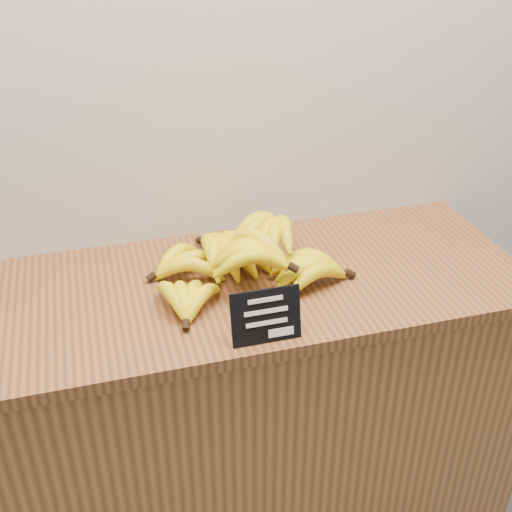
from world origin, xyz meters
name	(u,v)px	position (x,y,z in m)	size (l,w,h in m)	color
counter	(251,428)	(0.03, 2.75, 0.45)	(1.37, 0.50, 0.90)	#986031
counter_top	(250,284)	(0.03, 2.75, 0.92)	(1.30, 0.54, 0.03)	brown
chalkboard_sign	(266,316)	(0.00, 2.52, 0.99)	(0.14, 0.01, 0.11)	black
banana_pile	(242,259)	(0.02, 2.76, 0.98)	(0.51, 0.36, 0.12)	yellow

